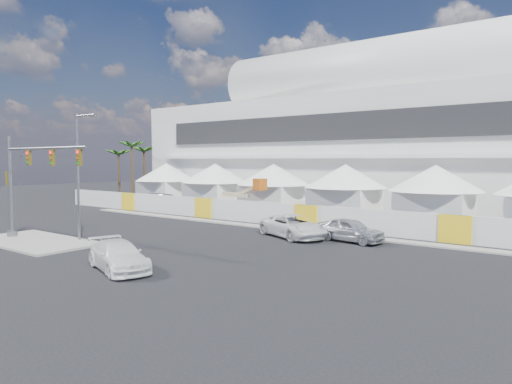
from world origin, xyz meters
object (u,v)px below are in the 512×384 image
Objects in this scene: sedan_silver at (350,230)px; lot_car_a at (444,226)px; pickup_curb at (293,226)px; streetlight_median at (80,168)px; traffic_mast at (24,182)px; boom_lift at (233,205)px; lot_car_c at (167,200)px; pickup_near at (118,256)px.

lot_car_a is at bearing -25.96° from sedan_silver.
pickup_curb is 1.36× the size of lot_car_a.
sedan_silver is 19.73m from streetlight_median.
boom_lift is (2.18, 20.77, -3.20)m from traffic_mast.
sedan_silver is at bearing 150.62° from lot_car_a.
streetlight_median reaches higher than lot_car_c.
traffic_mast is 1.24× the size of boom_lift.
streetlight_median is 19.06m from boom_lift.
sedan_silver reaches higher than lot_car_a.
traffic_mast is 21.13m from boom_lift.
pickup_near is at bearing -21.61° from streetlight_median.
streetlight_median is (-11.12, -10.63, 4.45)m from pickup_curb.
streetlight_median is 1.09× the size of boom_lift.
pickup_curb is 16.01m from streetlight_median.
lot_car_a is 0.80× the size of lot_car_c.
streetlight_median is (-15.36, -11.56, 4.45)m from sedan_silver.
traffic_mast is 4.19m from streetlight_median.
sedan_silver is 23.54m from traffic_mast.
pickup_curb is at bearing 110.78° from sedan_silver.
traffic_mast is at bearing 102.55° from pickup_near.
lot_car_c is at bearing 91.77° from lot_car_a.
sedan_silver is 0.61× the size of boom_lift.
pickup_curb is 14.39m from pickup_near.
traffic_mast reaches higher than lot_car_a.
streetlight_median reaches higher than pickup_near.
lot_car_a is (4.69, 6.85, -0.11)m from sedan_silver.
pickup_curb is at bearing -18.30° from boom_lift.
sedan_silver is 0.89× the size of lot_car_c.
boom_lift is at bearing 94.66° from lot_car_a.
lot_car_a is 21.28m from boom_lift.
lot_car_c is (-24.53, 9.69, -0.04)m from pickup_curb.
boom_lift is at bearing 81.95° from pickup_curb.
lot_car_a is 0.55× the size of boom_lift.
sedan_silver reaches higher than pickup_near.
lot_car_a is 0.50× the size of streetlight_median.
pickup_near is 24.58m from lot_car_a.
sedan_silver is at bearing -53.06° from pickup_curb.
boom_lift is at bearing 75.62° from sedan_silver.
lot_car_a is at bearing -7.36° from pickup_near.
pickup_curb reaches higher than lot_car_a.
lot_car_a is 31.44m from traffic_mast.
sedan_silver is 8.30m from lot_car_a.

